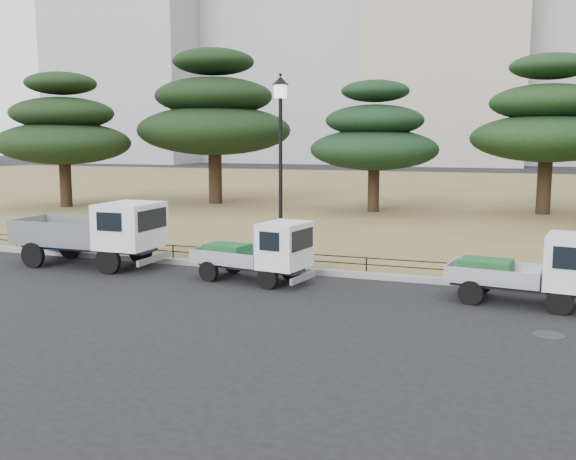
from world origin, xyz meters
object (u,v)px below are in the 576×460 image
at_px(tarp_pile, 72,237).
at_px(street_lamp, 281,139).
at_px(truck_kei_rear, 533,269).
at_px(truck_kei_front, 259,252).
at_px(truck_large, 96,231).

bearing_deg(tarp_pile, street_lamp, -0.38).
xyz_separation_m(street_lamp, tarp_pile, (-7.33, 0.05, -3.18)).
bearing_deg(truck_kei_rear, truck_kei_front, -173.47).
xyz_separation_m(truck_kei_front, tarp_pile, (-7.38, 1.76, -0.25)).
xyz_separation_m(truck_large, street_lamp, (5.26, 1.42, 2.66)).
xyz_separation_m(truck_large, tarp_pile, (-2.07, 1.47, -0.51)).
height_order(truck_kei_front, tarp_pile, truck_kei_front).
bearing_deg(street_lamp, tarp_pile, 179.62).
distance_m(truck_kei_rear, tarp_pile, 14.21).
height_order(truck_kei_front, truck_kei_rear, truck_kei_rear).
distance_m(truck_large, truck_kei_rear, 12.03).
bearing_deg(truck_large, tarp_pile, 144.32).
bearing_deg(truck_kei_front, truck_kei_rear, 8.17).
relative_size(truck_kei_rear, tarp_pile, 1.96).
bearing_deg(truck_kei_front, truck_large, -174.38).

